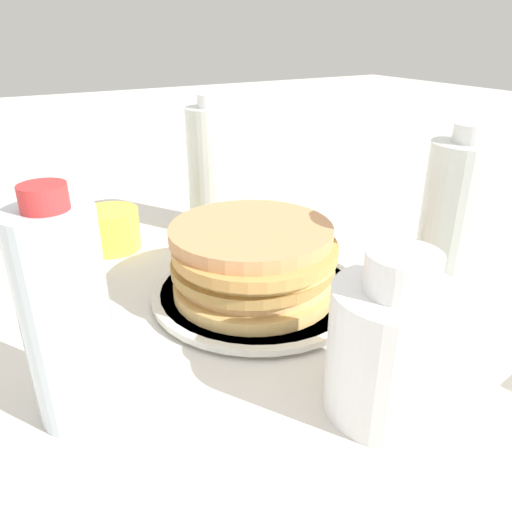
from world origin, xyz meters
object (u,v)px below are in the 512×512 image
(cream_jug, at_px, (396,344))
(pancake_stack, at_px, (254,259))
(juice_glass, at_px, (111,229))
(water_bottle_mid, at_px, (456,231))
(water_bottle_near, at_px, (66,317))
(plate, at_px, (256,293))
(water_bottle_far, at_px, (213,170))

(cream_jug, bearing_deg, pancake_stack, 92.43)
(pancake_stack, xyz_separation_m, juice_glass, (-0.10, 0.22, -0.02))
(water_bottle_mid, bearing_deg, water_bottle_near, 174.53)
(pancake_stack, distance_m, water_bottle_mid, 0.22)
(water_bottle_near, xyz_separation_m, water_bottle_mid, (0.38, -0.04, 0.01))
(pancake_stack, relative_size, water_bottle_near, 1.01)
(plate, bearing_deg, water_bottle_near, -157.39)
(plate, relative_size, cream_jug, 1.74)
(plate, distance_m, cream_jug, 0.22)
(juice_glass, bearing_deg, water_bottle_far, -2.12)
(water_bottle_near, bearing_deg, water_bottle_far, 48.96)
(plate, distance_m, water_bottle_mid, 0.23)
(juice_glass, height_order, water_bottle_mid, water_bottle_mid)
(plate, xyz_separation_m, water_bottle_mid, (0.17, -0.13, 0.09))
(pancake_stack, bearing_deg, juice_glass, 114.93)
(plate, height_order, water_bottle_mid, water_bottle_mid)
(plate, bearing_deg, juice_glass, 115.07)
(plate, distance_m, pancake_stack, 0.04)
(pancake_stack, xyz_separation_m, cream_jug, (0.01, -0.21, 0.01))
(juice_glass, relative_size, water_bottle_near, 0.41)
(plate, bearing_deg, water_bottle_mid, -37.43)
(plate, bearing_deg, water_bottle_far, 76.52)
(pancake_stack, relative_size, juice_glass, 2.46)
(plate, height_order, juice_glass, juice_glass)
(pancake_stack, distance_m, water_bottle_near, 0.24)
(pancake_stack, height_order, water_bottle_far, water_bottle_far)
(water_bottle_mid, bearing_deg, juice_glass, 127.61)
(plate, bearing_deg, cream_jug, -87.94)
(water_bottle_near, bearing_deg, juice_glass, 70.49)
(cream_jug, distance_m, water_bottle_mid, 0.18)
(water_bottle_mid, bearing_deg, plate, 142.57)
(water_bottle_near, height_order, water_bottle_mid, water_bottle_mid)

